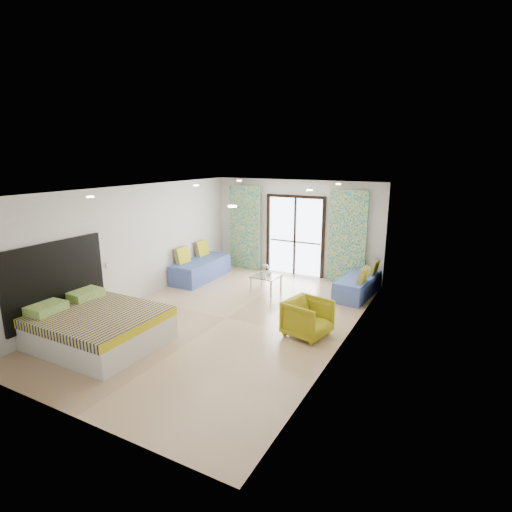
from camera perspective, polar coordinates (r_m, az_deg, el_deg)
The scene contains 24 objects.
floor at distance 8.58m, azimuth -4.24°, elevation -8.82°, with size 5.00×7.50×0.01m, color tan, non-canonical shape.
ceiling at distance 7.93m, azimuth -4.60°, elevation 9.45°, with size 5.00×7.50×0.01m, color silver, non-canonical shape.
wall_back at distance 11.43m, azimuth 5.67°, elevation 4.03°, with size 5.00×0.01×2.70m, color silver, non-canonical shape.
wall_front at distance 5.52m, azimuth -25.84°, elevation -8.51°, with size 5.00×0.01×2.70m, color silver, non-canonical shape.
wall_left at distance 9.69m, azimuth -17.03°, elevation 1.64°, with size 0.01×7.50×2.70m, color silver, non-canonical shape.
wall_right at distance 7.18m, azimuth 12.75°, elevation -2.34°, with size 0.01×7.50×2.70m, color silver, non-canonical shape.
balcony_door at distance 11.42m, azimuth 5.60°, elevation 3.55°, with size 1.76×0.08×2.28m.
balcony_rail at distance 11.49m, azimuth 5.58°, elevation 2.05°, with size 1.52×0.03×0.04m, color #595451.
curtain_left at distance 11.95m, azimuth -1.58°, elevation 4.05°, with size 1.00×0.10×2.50m, color white.
curtain_right at distance 10.80m, azimuth 12.92°, elevation 2.60°, with size 1.00×0.10×2.50m, color white.
downlight_a at distance 7.35m, azimuth -22.60°, elevation 7.82°, with size 0.12×0.12×0.02m, color #FFE0B2.
downlight_b at distance 5.51m, azimuth -3.40°, elevation 7.10°, with size 0.12×0.12×0.02m, color #FFE0B2.
downlight_c at distance 9.55m, azimuth -8.55°, elevation 9.94°, with size 0.12×0.12×0.02m, color #FFE0B2.
downlight_d at distance 8.21m, azimuth 7.64°, elevation 9.32°, with size 0.12×0.12×0.02m, color #FFE0B2.
downlight_e at distance 11.22m, azimuth -2.41°, elevation 10.69°, with size 0.12×0.12×0.02m, color #FFE0B2.
downlight_f at distance 10.10m, azimuth 11.67°, elevation 10.04°, with size 0.12×0.12×0.02m, color #FFE0B2.
headboard at distance 8.44m, azimuth -26.64°, elevation -3.18°, with size 0.06×2.10×1.50m, color black.
switch_plate at distance 9.18m, azimuth -20.41°, elevation -1.23°, with size 0.02×0.10×0.10m, color silver.
bed at distance 7.93m, azimuth -21.84°, elevation -9.34°, with size 2.22×1.81×0.77m.
daybed_left at distance 11.21m, azimuth -7.94°, elevation -1.74°, with size 0.82×2.00×0.98m.
daybed_right at distance 10.11m, azimuth 14.43°, elevation -4.05°, with size 0.83×1.79×0.86m.
coffee_table at distance 10.03m, azimuth 1.46°, elevation -3.07°, with size 0.65×0.65×0.74m.
vase at distance 10.01m, azimuth 1.82°, elevation -2.32°, with size 0.17×0.17×0.17m, color white.
armchair at distance 7.69m, azimuth 7.40°, elevation -8.54°, with size 0.76×0.71×0.78m, color #989013.
Camera 1 is at (4.24, -6.67, 3.34)m, focal length 28.00 mm.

